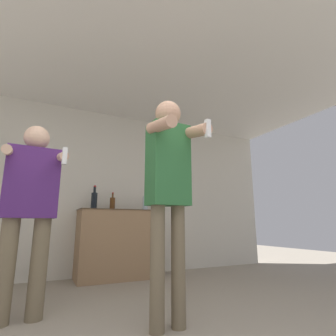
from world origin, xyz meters
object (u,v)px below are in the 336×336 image
(bottle_short_whiskey, at_px, (94,200))
(person_man_side, at_px, (30,202))
(person_woman_foreground, at_px, (169,180))
(bottle_clear_vodka, at_px, (145,202))
(bottle_red_label, at_px, (112,203))

(bottle_short_whiskey, bearing_deg, person_man_side, -119.57)
(person_woman_foreground, xyz_separation_m, person_man_side, (-0.99, 0.65, -0.17))
(bottle_clear_vodka, bearing_deg, bottle_short_whiskey, 180.00)
(person_woman_foreground, bearing_deg, person_man_side, 146.69)
(bottle_clear_vodka, xyz_separation_m, bottle_short_whiskey, (-0.79, 0.00, 0.01))
(bottle_clear_vodka, relative_size, bottle_red_label, 1.27)
(bottle_clear_vodka, relative_size, person_woman_foreground, 0.19)
(bottle_clear_vodka, distance_m, person_man_side, 2.08)
(bottle_short_whiskey, bearing_deg, person_woman_foreground, -83.83)
(bottle_red_label, height_order, bottle_short_whiskey, bottle_short_whiskey)
(bottle_red_label, bearing_deg, bottle_clear_vodka, 0.00)
(person_woman_foreground, bearing_deg, bottle_short_whiskey, 96.17)
(person_man_side, bearing_deg, bottle_clear_vodka, 41.15)
(bottle_red_label, xyz_separation_m, person_woman_foreground, (-0.05, -2.02, 0.04))
(bottle_clear_vodka, height_order, bottle_red_label, bottle_clear_vodka)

